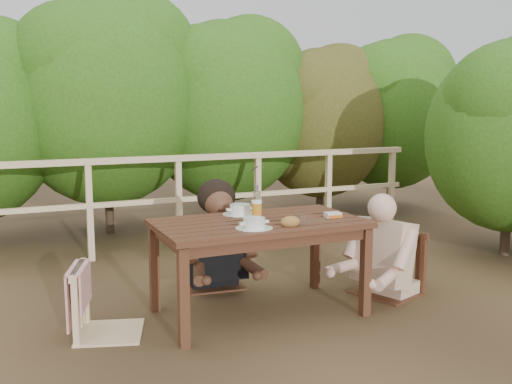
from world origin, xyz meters
name	(u,v)px	position (x,y,z in m)	size (l,w,h in m)	color
ground	(259,313)	(0.00, 0.00, 0.00)	(60.00, 60.00, 0.00)	brown
table	(259,268)	(0.00, 0.00, 0.34)	(1.48, 0.83, 0.69)	#412314
chair_left	(108,269)	(-1.07, 0.06, 0.45)	(0.44, 0.44, 0.89)	#DBBB8C
chair_far	(212,230)	(-0.08, 0.78, 0.48)	(0.48, 0.48, 0.97)	#412314
chair_right	(389,237)	(1.14, -0.02, 0.47)	(0.47, 0.47, 0.95)	#412314
woman	(211,203)	(-0.08, 0.80, 0.71)	(0.57, 0.70, 1.42)	black
diner_right	(393,210)	(1.17, -0.02, 0.69)	(0.56, 0.68, 1.38)	#D2AD8F
railing	(179,204)	(0.00, 2.00, 0.51)	(5.60, 0.10, 1.01)	#DBBB8C
hedge_row	(179,73)	(0.40, 3.20, 1.90)	(6.60, 1.60, 3.80)	#2A5214
soup_near	(254,224)	(-0.14, -0.22, 0.73)	(0.25, 0.25, 0.08)	white
soup_far	(240,210)	(-0.03, 0.28, 0.73)	(0.27, 0.27, 0.09)	white
bread_roll	(290,222)	(0.12, -0.26, 0.73)	(0.14, 0.11, 0.08)	#A4703C
beer_glass	(257,211)	(0.01, 0.06, 0.76)	(0.08, 0.08, 0.15)	orange
bottle	(257,201)	(0.06, 0.17, 0.81)	(0.06, 0.06, 0.25)	white
tumbler	(303,221)	(0.22, -0.26, 0.73)	(0.07, 0.07, 0.08)	silver
butter_tub	(333,216)	(0.55, -0.12, 0.71)	(0.12, 0.08, 0.05)	silver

